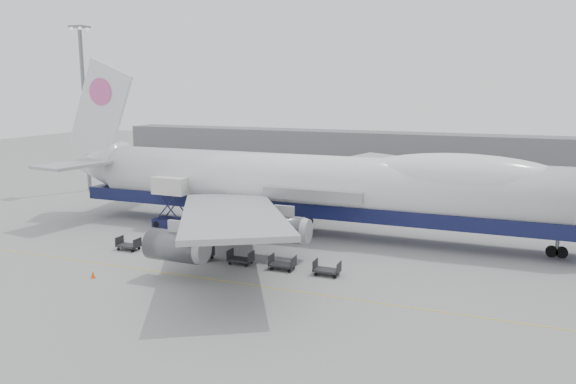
% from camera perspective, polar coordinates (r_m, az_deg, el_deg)
% --- Properties ---
extents(ground, '(260.00, 260.00, 0.00)m').
position_cam_1_polar(ground, '(53.08, -1.69, -7.26)').
color(ground, gray).
rests_on(ground, ground).
extents(apron_line, '(60.00, 0.15, 0.01)m').
position_cam_1_polar(apron_line, '(47.93, -4.57, -9.28)').
color(apron_line, gold).
rests_on(apron_line, ground).
extents(hangar, '(110.00, 8.00, 7.00)m').
position_cam_1_polar(hangar, '(120.86, 7.15, 4.47)').
color(hangar, slate).
rests_on(hangar, ground).
extents(floodlight_mast, '(2.40, 2.40, 25.43)m').
position_cam_1_polar(floodlight_mast, '(93.86, -20.00, 8.76)').
color(floodlight_mast, slate).
rests_on(floodlight_mast, ground).
extents(airliner, '(67.00, 55.30, 19.98)m').
position_cam_1_polar(airliner, '(62.43, 3.19, 0.76)').
color(airliner, white).
rests_on(airliner, ground).
extents(catering_truck, '(4.58, 3.24, 6.00)m').
position_cam_1_polar(catering_truck, '(67.11, -11.69, -0.66)').
color(catering_truck, '#161843').
rests_on(catering_truck, ground).
extents(traffic_cone, '(0.40, 0.40, 0.59)m').
position_cam_1_polar(traffic_cone, '(52.01, -19.21, -7.93)').
color(traffic_cone, '#F44F0C').
rests_on(traffic_cone, ground).
extents(dolly_0, '(2.30, 1.35, 1.30)m').
position_cam_1_polar(dolly_0, '(59.39, -15.90, -5.19)').
color(dolly_0, '#2D2D30').
rests_on(dolly_0, ground).
extents(dolly_1, '(2.30, 1.35, 1.30)m').
position_cam_1_polar(dolly_1, '(56.98, -12.50, -5.70)').
color(dolly_1, '#2D2D30').
rests_on(dolly_1, ground).
extents(dolly_2, '(2.30, 1.35, 1.30)m').
position_cam_1_polar(dolly_2, '(54.79, -8.82, -6.23)').
color(dolly_2, '#2D2D30').
rests_on(dolly_2, ground).
extents(dolly_3, '(2.30, 1.35, 1.30)m').
position_cam_1_polar(dolly_3, '(52.85, -4.84, -6.77)').
color(dolly_3, '#2D2D30').
rests_on(dolly_3, ground).
extents(dolly_4, '(2.30, 1.35, 1.30)m').
position_cam_1_polar(dolly_4, '(51.18, -0.56, -7.32)').
color(dolly_4, '#2D2D30').
rests_on(dolly_4, ground).
extents(dolly_5, '(2.30, 1.35, 1.30)m').
position_cam_1_polar(dolly_5, '(49.81, 3.98, -7.86)').
color(dolly_5, '#2D2D30').
rests_on(dolly_5, ground).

